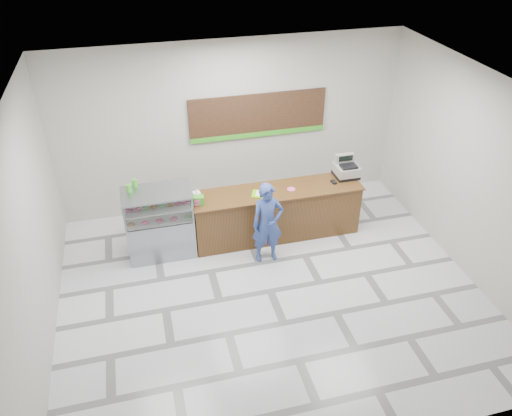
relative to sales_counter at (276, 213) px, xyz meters
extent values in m
plane|color=silver|center=(-0.55, -1.55, -0.52)|extent=(7.00, 7.00, 0.00)
plane|color=#B6B1A7|center=(-0.55, 1.45, 1.23)|extent=(7.00, 0.00, 7.00)
plane|color=silver|center=(-0.55, -1.55, 2.98)|extent=(7.00, 7.00, 0.00)
cube|color=brown|center=(0.00, 0.00, -0.02)|extent=(3.20, 0.70, 1.00)
cube|color=brown|center=(0.00, 0.00, 0.50)|extent=(3.26, 0.76, 0.03)
cube|color=gray|center=(-2.22, 0.00, -0.12)|extent=(1.20, 0.70, 0.80)
cube|color=white|center=(-2.22, 0.00, 0.53)|extent=(1.20, 0.70, 0.50)
cube|color=gray|center=(-2.22, 0.00, 0.80)|extent=(1.22, 0.72, 0.03)
cube|color=silver|center=(-2.22, 0.00, 0.30)|extent=(1.14, 0.64, 0.02)
cube|color=silver|center=(-2.22, 0.00, 0.54)|extent=(1.14, 0.64, 0.02)
torus|color=#B0723D|center=(-2.72, -0.10, 0.34)|extent=(0.15, 0.15, 0.05)
torus|color=#EB5592|center=(-2.47, -0.10, 0.34)|extent=(0.15, 0.15, 0.05)
torus|color=#EB5592|center=(-2.22, -0.10, 0.34)|extent=(0.15, 0.15, 0.05)
torus|color=#EB5592|center=(-1.97, -0.10, 0.34)|extent=(0.15, 0.15, 0.05)
torus|color=#79D273|center=(-1.72, -0.10, 0.34)|extent=(0.15, 0.15, 0.05)
torus|color=#EB5592|center=(-2.72, 0.05, 0.58)|extent=(0.15, 0.15, 0.05)
torus|color=#EB5592|center=(-2.58, 0.05, 0.58)|extent=(0.15, 0.15, 0.05)
torus|color=#79D273|center=(-2.43, 0.05, 0.58)|extent=(0.15, 0.15, 0.05)
torus|color=#B0723D|center=(-2.29, 0.05, 0.58)|extent=(0.15, 0.15, 0.05)
torus|color=#79D273|center=(-2.15, 0.05, 0.58)|extent=(0.15, 0.15, 0.05)
torus|color=#B0723D|center=(-2.01, 0.05, 0.58)|extent=(0.15, 0.15, 0.05)
torus|color=#EB5592|center=(-1.86, 0.05, 0.58)|extent=(0.15, 0.15, 0.05)
torus|color=#EB5592|center=(-1.72, 0.05, 0.58)|extent=(0.15, 0.15, 0.05)
cube|color=black|center=(0.00, 1.41, 1.43)|extent=(2.80, 0.05, 0.90)
cube|color=green|center=(0.00, 1.38, 1.03)|extent=(2.80, 0.02, 0.10)
cube|color=black|center=(1.46, 0.17, 0.55)|extent=(0.44, 0.44, 0.07)
cube|color=gray|center=(1.46, 0.17, 0.67)|extent=(0.44, 0.46, 0.18)
cube|color=black|center=(1.46, 0.08, 0.78)|extent=(0.31, 0.22, 0.04)
cube|color=gray|center=(1.46, 0.31, 0.84)|extent=(0.38, 0.11, 0.18)
cube|color=black|center=(1.46, 0.24, 0.87)|extent=(0.29, 0.02, 0.11)
cube|color=black|center=(1.13, -0.01, 0.53)|extent=(0.09, 0.15, 0.04)
cube|color=#6AD907|center=(-0.31, -0.09, 0.52)|extent=(0.45, 0.39, 0.02)
cube|color=white|center=(-0.29, -0.09, 0.53)|extent=(0.32, 0.27, 0.00)
cube|color=white|center=(-1.50, 0.12, 0.57)|extent=(0.16, 0.16, 0.11)
cylinder|color=silver|center=(-1.50, 0.04, 0.57)|extent=(0.08, 0.08, 0.12)
cube|color=green|center=(-1.50, -0.12, 0.60)|extent=(0.21, 0.16, 0.17)
cylinder|color=#EB5592|center=(0.27, -0.03, 0.52)|extent=(0.16, 0.16, 0.00)
cylinder|color=green|center=(-2.67, 0.13, 0.88)|extent=(0.09, 0.09, 0.14)
cylinder|color=green|center=(-2.55, 0.28, 0.89)|extent=(0.10, 0.10, 0.15)
imported|color=#30458A|center=(-0.37, -0.66, 0.27)|extent=(0.58, 0.38, 1.56)
camera|label=1|loc=(-2.38, -7.64, 5.37)|focal=35.00mm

